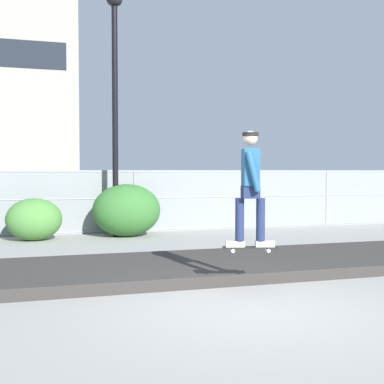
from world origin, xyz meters
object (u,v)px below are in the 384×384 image
skateboard (250,248)px  parked_car_far (379,196)px  skater (250,182)px  shrub_center (34,219)px  shrub_right (127,210)px  parked_car_mid (213,198)px  street_lamp (115,86)px  parked_car_near (56,201)px

skateboard → parked_car_far: (9.93, 10.26, 0.14)m
skater → skateboard: bearing=180.0°
skater → shrub_center: bearing=113.6°
shrub_center → shrub_right: shrub_right is taller
parked_car_mid → shrub_right: (-3.69, -3.23, -0.11)m
street_lamp → parked_car_near: size_ratio=1.50×
skateboard → shrub_right: 7.23m
parked_car_mid → shrub_center: parked_car_mid is taller
parked_car_far → skater: bearing=-134.1°
skater → parked_car_mid: 10.91m
parked_car_far → skateboard: bearing=-134.1°
street_lamp → parked_car_near: (-1.50, 3.44, -3.32)m
skateboard → parked_car_far: size_ratio=0.18×
shrub_right → skater: bearing=-85.1°
parked_car_far → shrub_right: 10.99m
skateboard → shrub_center: shrub_center is taller
skater → parked_car_near: skater is taller
skater → shrub_right: size_ratio=0.90×
skateboard → skater: (0.00, 0.00, 0.97)m
parked_car_near → shrub_center: bearing=-100.5°
parked_car_near → shrub_center: 3.67m
street_lamp → parked_car_mid: 6.11m
parked_car_far → parked_car_mid: bearing=178.5°
skater → parked_car_far: 14.31m
skater → parked_car_mid: skater is taller
parked_car_near → parked_car_far: 12.36m
shrub_center → parked_car_far: bearing=13.8°
skateboard → shrub_center: size_ratio=0.57×
parked_car_mid → skater: bearing=-106.4°
shrub_center → skateboard: bearing=-66.4°
shrub_center → street_lamp: bearing=4.1°
skater → shrub_center: (-3.09, 7.07, -1.11)m
skateboard → parked_car_far: 14.29m
skater → street_lamp: street_lamp is taller
skateboard → parked_car_mid: parked_car_mid is taller
parked_car_near → shrub_right: 3.90m
street_lamp → parked_car_far: 11.76m
skater → street_lamp: bearing=97.3°
skateboard → parked_car_near: 10.93m
shrub_center → parked_car_near: bearing=79.5°
parked_car_near → shrub_right: bearing=-62.5°
parked_car_far → shrub_right: parked_car_far is taller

